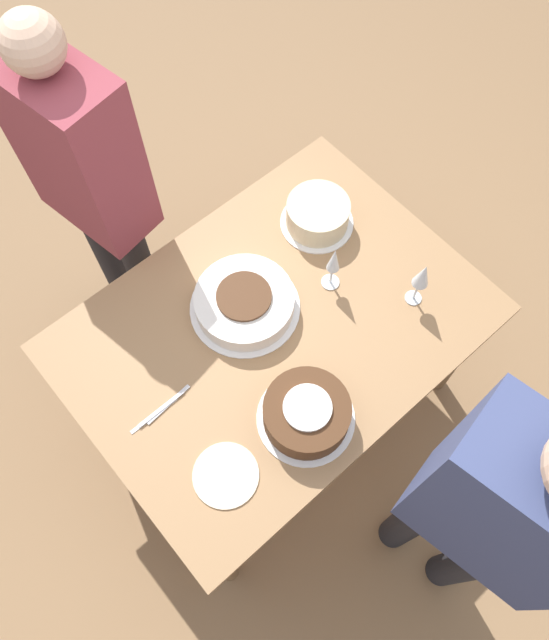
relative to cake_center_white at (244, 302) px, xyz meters
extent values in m
plane|color=#8E6B47|center=(0.03, -0.12, -0.79)|extent=(12.00, 12.00, 0.00)
cube|color=#9E754C|center=(0.03, -0.12, -0.05)|extent=(1.33, 0.97, 0.03)
cylinder|color=brown|center=(-0.56, -0.53, -0.43)|extent=(0.07, 0.07, 0.72)
cylinder|color=brown|center=(0.62, -0.53, -0.43)|extent=(0.07, 0.07, 0.72)
cylinder|color=brown|center=(-0.56, 0.29, -0.43)|extent=(0.07, 0.07, 0.72)
cylinder|color=brown|center=(0.62, 0.29, -0.43)|extent=(0.07, 0.07, 0.72)
cylinder|color=white|center=(0.00, 0.00, -0.04)|extent=(0.37, 0.37, 0.01)
cylinder|color=white|center=(0.00, 0.00, 0.00)|extent=(0.33, 0.33, 0.07)
cylinder|color=#4C2D19|center=(0.00, 0.00, 0.04)|extent=(0.18, 0.18, 0.01)
cylinder|color=white|center=(-0.10, -0.41, -0.04)|extent=(0.30, 0.30, 0.01)
cylinder|color=#4C2D19|center=(-0.10, -0.41, 0.02)|extent=(0.26, 0.26, 0.10)
cylinder|color=white|center=(-0.10, -0.41, 0.07)|extent=(0.14, 0.14, 0.01)
cylinder|color=white|center=(0.41, 0.09, -0.04)|extent=(0.26, 0.26, 0.01)
cylinder|color=beige|center=(0.41, 0.09, 0.02)|extent=(0.22, 0.22, 0.10)
cylinder|color=silver|center=(0.44, -0.34, -0.04)|extent=(0.06, 0.06, 0.00)
cylinder|color=silver|center=(0.44, -0.34, 0.02)|extent=(0.01, 0.01, 0.10)
cone|color=silver|center=(0.44, -0.34, 0.12)|extent=(0.05, 0.05, 0.10)
cylinder|color=silver|center=(0.28, -0.11, -0.04)|extent=(0.06, 0.06, 0.00)
cylinder|color=silver|center=(0.28, -0.11, 0.01)|extent=(0.01, 0.01, 0.09)
cone|color=silver|center=(0.28, -0.11, 0.11)|extent=(0.04, 0.04, 0.10)
cylinder|color=beige|center=(-0.40, -0.38, -0.04)|extent=(0.20, 0.20, 0.01)
cube|color=silver|center=(-0.45, -0.10, -0.04)|extent=(0.17, 0.01, 0.00)
cube|color=silver|center=(-0.39, -0.10, -0.04)|extent=(0.17, 0.03, 0.00)
cube|color=silver|center=(-0.42, -0.10, -0.03)|extent=(0.17, 0.01, 0.00)
cylinder|color=#232328|center=(0.05, -1.06, -0.40)|extent=(0.11, 0.11, 0.78)
cylinder|color=#232328|center=(0.01, -0.84, -0.40)|extent=(0.11, 0.11, 0.78)
cube|color=#38426B|center=(0.03, -0.95, 0.32)|extent=(0.29, 0.43, 0.65)
cylinder|color=#232328|center=(-0.15, 0.74, -0.41)|extent=(0.11, 0.11, 0.75)
cylinder|color=#232328|center=(-0.11, 0.53, -0.41)|extent=(0.11, 0.11, 0.75)
cube|color=brown|center=(-0.13, 0.63, 0.28)|extent=(0.28, 0.43, 0.63)
sphere|color=#DBB293|center=(-0.13, 0.63, 0.68)|extent=(0.17, 0.17, 0.17)
camera|label=1|loc=(-0.53, -0.76, 1.80)|focal=35.00mm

